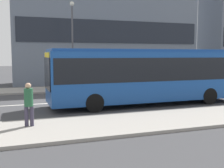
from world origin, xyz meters
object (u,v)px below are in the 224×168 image
object	(u,v)px
parked_car_0	(216,81)
street_lamp	(72,36)
pedestrian_near_stop	(29,102)
city_bus	(147,73)

from	to	relation	value
parked_car_0	street_lamp	world-z (taller)	street_lamp
pedestrian_near_stop	street_lamp	distance (m)	12.34
street_lamp	parked_car_0	bearing A→B (deg)	-10.53
city_bus	pedestrian_near_stop	world-z (taller)	city_bus
parked_car_0	pedestrian_near_stop	world-z (taller)	pedestrian_near_stop
city_bus	street_lamp	xyz separation A→B (m)	(-2.76, 7.70, 2.51)
city_bus	pedestrian_near_stop	distance (m)	7.68
pedestrian_near_stop	street_lamp	world-z (taller)	street_lamp
city_bus	parked_car_0	world-z (taller)	city_bus
city_bus	street_lamp	world-z (taller)	street_lamp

